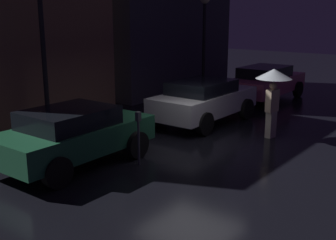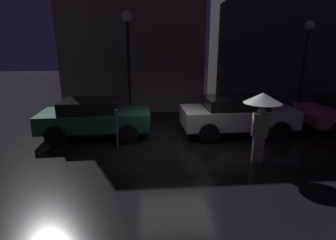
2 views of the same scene
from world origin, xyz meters
name	(u,v)px [view 1 (image 1 of 2)]	position (x,y,z in m)	size (l,w,h in m)	color
ground_plane	(192,147)	(0.00, 0.00, 0.00)	(60.00, 60.00, 0.00)	black
parked_car_green	(74,134)	(-2.82, 1.48, 0.75)	(3.98, 1.99, 1.39)	#1E5638
parked_car_white	(204,100)	(2.46, 1.27, 0.78)	(4.18, 1.98, 1.44)	silver
parked_car_pink	(266,82)	(7.42, 1.45, 0.76)	(4.45, 1.98, 1.41)	#DB6684
pedestrian_with_umbrella	(273,84)	(2.24, -1.24, 1.61)	(1.03, 1.03, 2.03)	beige
parking_meter	(138,132)	(-1.91, 0.22, 0.81)	(0.12, 0.10, 1.31)	#4C5154
street_lamp_near	(41,14)	(-1.67, 4.09, 3.53)	(0.49, 0.49, 4.76)	black
street_lamp_far	(204,24)	(6.59, 4.08, 3.13)	(0.44, 0.44, 4.40)	black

